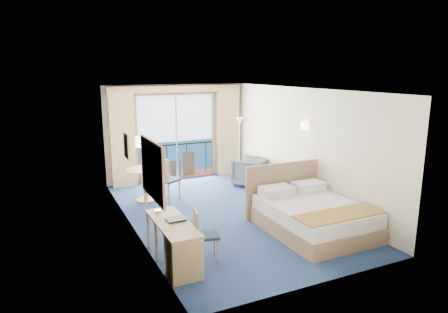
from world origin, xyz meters
TOP-DOWN VIEW (x-y plane):
  - floor at (0.00, 0.00)m, footprint 6.50×6.50m
  - room_walls at (0.00, 0.00)m, footprint 4.04×6.54m
  - balcony_door at (-0.01, 3.22)m, footprint 2.36×0.03m
  - curtain_left at (-1.55, 3.07)m, footprint 0.65×0.22m
  - curtain_right at (1.55, 3.07)m, footprint 0.65×0.22m
  - pelmet at (0.00, 3.10)m, footprint 3.80×0.25m
  - mirror at (-1.97, -1.50)m, footprint 0.05×1.25m
  - wall_print at (-1.97, 0.45)m, footprint 0.04×0.42m
  - sconce_left at (-1.94, -0.60)m, footprint 0.18×0.18m
  - sconce_right at (1.94, -0.15)m, footprint 0.18×0.18m
  - bed at (1.14, -1.57)m, footprint 1.84×2.19m
  - nightstand at (1.76, -0.12)m, footprint 0.44×0.42m
  - phone at (1.74, -0.12)m, footprint 0.21×0.17m
  - armchair at (1.59, 1.70)m, footprint 1.16×1.17m
  - floor_lamp at (1.65, 2.49)m, footprint 0.25×0.25m
  - desk at (-1.73, -2.10)m, footprint 0.52×1.50m
  - desk_chair at (-1.26, -1.81)m, footprint 0.46×0.46m
  - folder at (-1.66, -1.65)m, footprint 0.31×0.24m
  - desk_lamp at (-1.82, -1.15)m, footprint 0.11×0.11m
  - round_table at (-1.33, 1.62)m, footprint 0.88×0.88m
  - table_chair_a at (-0.93, 1.33)m, footprint 0.64×0.64m
  - table_chair_b at (-1.32, 1.02)m, footprint 0.52×0.53m

SIDE VIEW (x-z plane):
  - floor at x=0.00m, z-range 0.00..0.00m
  - nightstand at x=1.76m, z-range 0.00..0.58m
  - bed at x=1.14m, z-range -0.25..0.90m
  - armchair at x=1.59m, z-range 0.00..0.77m
  - desk at x=-1.73m, z-range 0.04..0.74m
  - desk_chair at x=-1.26m, z-range 0.06..0.94m
  - table_chair_b at x=-1.32m, z-range 0.07..1.12m
  - round_table at x=-1.33m, z-range 0.20..1.00m
  - table_chair_a at x=-0.93m, z-range 0.07..1.16m
  - phone at x=1.74m, z-range 0.58..0.67m
  - folder at x=-1.66m, z-range 0.71..0.73m
  - desk_lamp at x=-1.82m, z-range 0.81..1.23m
  - balcony_door at x=-0.01m, z-range -0.12..2.40m
  - curtain_left at x=-1.55m, z-range 0.00..2.55m
  - curtain_right at x=1.55m, z-range 0.00..2.55m
  - floor_lamp at x=1.65m, z-range 0.46..2.23m
  - mirror at x=-1.97m, z-range 1.08..2.03m
  - wall_print at x=-1.97m, z-range 1.34..1.86m
  - room_walls at x=0.00m, z-range 0.42..3.14m
  - sconce_left at x=-1.94m, z-range 1.76..1.94m
  - sconce_right at x=1.94m, z-range 1.76..1.94m
  - pelmet at x=0.00m, z-range 2.49..2.67m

